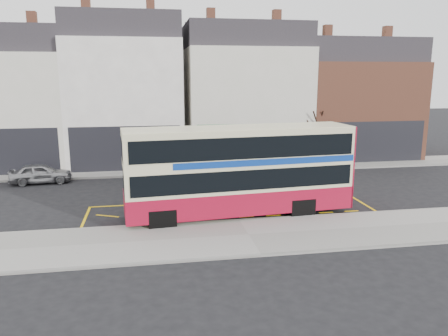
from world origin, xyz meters
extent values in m
plane|color=black|center=(0.00, 0.00, 0.00)|extent=(120.00, 120.00, 0.00)
cube|color=gray|center=(0.00, -2.30, 0.07)|extent=(40.00, 4.00, 0.15)
cube|color=gray|center=(0.00, -0.38, 0.07)|extent=(40.00, 0.15, 0.15)
cube|color=gray|center=(0.00, 11.00, 0.07)|extent=(50.00, 3.00, 0.15)
cube|color=silver|center=(-13.50, 15.00, 4.00)|extent=(8.00, 8.00, 8.00)
cube|color=#28262B|center=(-13.50, 15.00, 8.90)|extent=(8.00, 7.20, 1.80)
cube|color=#A15A40|center=(-11.50, 14.00, 10.20)|extent=(0.60, 0.60, 1.20)
cube|color=black|center=(-13.50, 11.02, 1.60)|extent=(7.36, 0.06, 3.20)
cube|color=black|center=(-13.50, 11.04, 1.40)|extent=(5.60, 0.04, 2.00)
cube|color=white|center=(-5.50, 15.00, 4.50)|extent=(8.00, 8.00, 9.00)
cube|color=#28262B|center=(-5.50, 15.00, 9.90)|extent=(8.00, 7.20, 1.80)
cube|color=#A15A40|center=(-7.90, 14.00, 11.20)|extent=(0.60, 0.60, 1.20)
cube|color=#A15A40|center=(-3.50, 14.00, 11.20)|extent=(0.60, 0.60, 1.20)
cube|color=black|center=(-5.50, 11.02, 1.60)|extent=(7.36, 0.06, 3.20)
cube|color=black|center=(-5.50, 11.04, 1.40)|extent=(5.60, 0.04, 2.00)
cube|color=silver|center=(3.50, 15.00, 4.25)|extent=(9.00, 8.00, 8.50)
cube|color=#28262B|center=(3.50, 15.00, 9.40)|extent=(9.00, 7.20, 1.80)
cube|color=#A15A40|center=(0.80, 14.00, 10.70)|extent=(0.60, 0.60, 1.20)
cube|color=#A15A40|center=(5.75, 14.00, 10.70)|extent=(0.60, 0.60, 1.20)
cube|color=#12672D|center=(3.50, 11.02, 1.60)|extent=(8.28, 0.06, 3.20)
cube|color=black|center=(3.50, 11.04, 1.40)|extent=(6.30, 0.04, 2.00)
cube|color=#A15A40|center=(12.50, 15.00, 3.75)|extent=(9.00, 8.00, 7.50)
cube|color=#28262B|center=(12.50, 15.00, 8.40)|extent=(9.00, 7.20, 1.80)
cube|color=#A15A40|center=(9.80, 14.00, 9.70)|extent=(0.60, 0.60, 1.20)
cube|color=#A15A40|center=(14.75, 14.00, 9.70)|extent=(0.60, 0.60, 1.20)
cube|color=black|center=(12.50, 11.02, 1.60)|extent=(8.28, 0.06, 3.20)
cube|color=black|center=(12.50, 11.04, 1.40)|extent=(6.30, 0.04, 2.00)
cube|color=beige|center=(0.19, 0.60, 2.29)|extent=(10.76, 3.31, 3.90)
cube|color=maroon|center=(0.19, 0.60, 0.87)|extent=(10.81, 3.35, 1.06)
cube|color=maroon|center=(5.45, 1.05, 2.29)|extent=(0.27, 2.44, 3.90)
cube|color=black|center=(0.19, 0.60, 2.02)|extent=(10.35, 3.33, 0.92)
cube|color=black|center=(0.19, 0.60, 3.47)|extent=(10.35, 3.33, 0.96)
cube|color=navy|center=(1.15, 0.68, 2.79)|extent=(8.66, 3.18, 0.29)
cube|color=black|center=(-5.06, 0.15, 1.78)|extent=(0.25, 2.21, 1.54)
cube|color=black|center=(-5.06, 0.15, 3.47)|extent=(0.25, 2.21, 0.96)
cube|color=black|center=(-5.05, 0.15, 2.70)|extent=(0.19, 1.68, 0.34)
cube|color=beige|center=(0.19, 0.60, 4.19)|extent=(10.76, 3.21, 0.12)
cylinder|color=black|center=(-3.46, -0.80, 0.48)|extent=(0.98, 0.35, 0.96)
cylinder|color=black|center=(-3.64, 1.36, 0.48)|extent=(0.98, 0.35, 0.96)
cylinder|color=black|center=(3.07, -0.24, 0.48)|extent=(0.98, 0.35, 0.96)
cylinder|color=black|center=(2.88, 1.92, 0.48)|extent=(0.98, 0.35, 0.96)
cube|color=black|center=(-3.59, -0.78, 1.74)|extent=(0.11, 0.11, 3.17)
cube|color=white|center=(-3.27, -0.76, 3.01)|extent=(0.57, 0.08, 0.47)
cube|color=white|center=(-3.59, -0.72, 2.16)|extent=(0.37, 0.06, 0.53)
imported|color=#98999C|center=(-10.61, 8.93, 0.62)|extent=(3.75, 1.79, 1.24)
imported|color=#373A3D|center=(1.18, 8.95, 0.76)|extent=(4.89, 2.97, 1.52)
imported|color=#B9B9B9|center=(5.61, 8.36, 0.65)|extent=(4.82, 3.21, 1.30)
cylinder|color=black|center=(7.83, 11.45, 0.96)|extent=(0.24, 0.24, 1.91)
camera|label=1|loc=(-3.88, -18.90, 6.61)|focal=35.00mm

